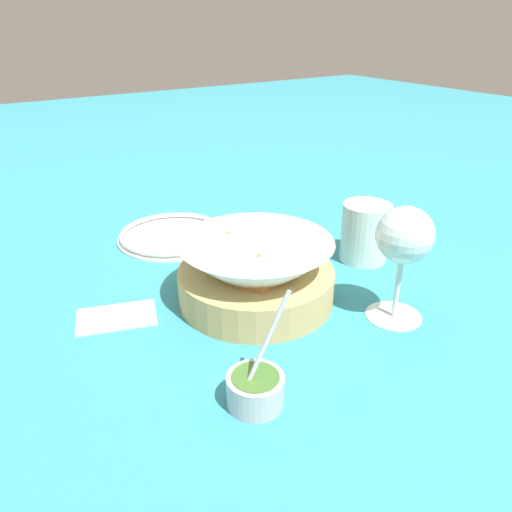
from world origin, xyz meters
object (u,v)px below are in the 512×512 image
sauce_cup (256,388)px  beer_mug (366,234)px  food_basket (256,274)px  wine_glass (404,240)px  side_plate (173,235)px

sauce_cup → beer_mug: size_ratio=1.08×
food_basket → sauce_cup: 0.21m
food_basket → wine_glass: bearing=-47.0°
wine_glass → side_plate: 0.43m
food_basket → beer_mug: (0.22, 0.01, 0.00)m
sauce_cup → wine_glass: bearing=8.1°
food_basket → side_plate: 0.26m
sauce_cup → beer_mug: sauce_cup is taller
sauce_cup → wine_glass: wine_glass is taller
sauce_cup → food_basket: bearing=56.4°
food_basket → wine_glass: (0.13, -0.14, 0.07)m
food_basket → sauce_cup: (-0.11, -0.17, -0.02)m
wine_glass → food_basket: bearing=133.0°
sauce_cup → side_plate: size_ratio=0.64×
sauce_cup → wine_glass: 0.26m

